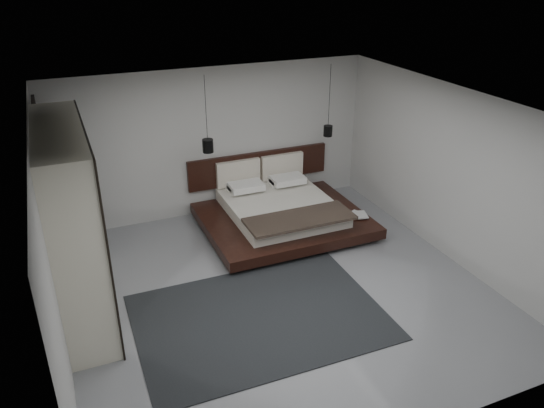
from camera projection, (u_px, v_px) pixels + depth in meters
name	position (u px, v px, depth m)	size (l,w,h in m)	color
floor	(278.00, 289.00, 8.01)	(6.00, 6.00, 0.00)	gray
ceiling	(279.00, 108.00, 6.81)	(6.00, 6.00, 0.00)	white
wall_back	(215.00, 142.00, 9.91)	(6.00, 6.00, 0.00)	#B6B6B4
wall_front	(408.00, 334.00, 4.91)	(6.00, 6.00, 0.00)	#B6B6B4
wall_left	(50.00, 248.00, 6.36)	(6.00, 6.00, 0.00)	#B6B6B4
wall_right	(451.00, 174.00, 8.46)	(6.00, 6.00, 0.00)	#B6B6B4
lattice_screen	(48.00, 181.00, 8.46)	(0.05, 0.90, 2.60)	black
bed	(280.00, 211.00, 9.77)	(2.87, 2.43, 1.09)	black
book_lower	(354.00, 216.00, 9.64)	(0.19, 0.26, 0.02)	#99724C
book_upper	(354.00, 215.00, 9.59)	(0.23, 0.32, 0.02)	#99724C
pendant_left	(208.00, 146.00, 9.19)	(0.19, 0.19, 1.34)	black
pendant_right	(328.00, 131.00, 10.03)	(0.17, 0.17, 1.35)	black
wardrobe	(73.00, 224.00, 7.06)	(0.64, 2.71, 2.66)	white
rug	(260.00, 317.00, 7.39)	(3.39, 2.42, 0.01)	black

